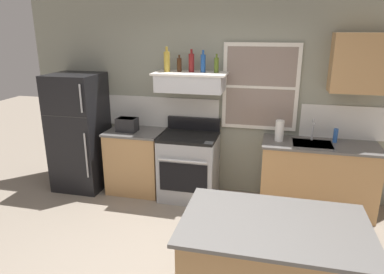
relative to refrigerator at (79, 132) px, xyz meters
name	(u,v)px	position (x,y,z in m)	size (l,w,h in m)	color
back_wall	(215,99)	(1.93, 0.39, 0.51)	(5.40, 0.11, 2.70)	gray
refrigerator	(79,132)	(0.00, 0.00, 0.00)	(0.70, 0.72, 1.69)	black
counter_left_of_stove	(137,160)	(0.85, 0.06, -0.39)	(0.79, 0.63, 0.91)	tan
toaster	(127,124)	(0.76, 0.01, 0.16)	(0.30, 0.20, 0.19)	black
stove_range	(189,166)	(1.65, 0.02, -0.38)	(0.76, 0.69, 1.09)	#9EA0A5
range_hood_shelf	(191,82)	(1.65, 0.12, 0.78)	(0.96, 0.52, 0.24)	silver
bottle_champagne_gold_foil	(167,61)	(1.33, 0.11, 1.04)	(0.08, 0.08, 0.33)	#B29333
bottle_brown_stout	(179,65)	(1.49, 0.15, 0.99)	(0.06, 0.06, 0.22)	#381E0F
bottle_red_label_wine	(191,62)	(1.65, 0.17, 1.02)	(0.07, 0.07, 0.29)	maroon
bottle_blue_liqueur	(203,63)	(1.81, 0.16, 1.02)	(0.07, 0.07, 0.29)	#1E478C
bottle_olive_oil_square	(216,65)	(1.98, 0.17, 1.00)	(0.06, 0.06, 0.24)	#4C601E
counter_right_with_sink	(317,177)	(3.35, 0.06, -0.39)	(1.43, 0.63, 0.91)	tan
sink_faucet	(313,128)	(3.25, 0.16, 0.24)	(0.03, 0.17, 0.28)	silver
paper_towel_roll	(279,131)	(2.84, 0.06, 0.20)	(0.11, 0.11, 0.27)	white
dish_soap_bottle	(335,135)	(3.53, 0.16, 0.15)	(0.06, 0.06, 0.18)	blue
kitchen_island	(271,274)	(2.81, -2.00, -0.39)	(1.40, 0.90, 0.91)	tan
upper_cabinet_right	(359,63)	(3.70, 0.20, 1.05)	(0.64, 0.32, 0.70)	tan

